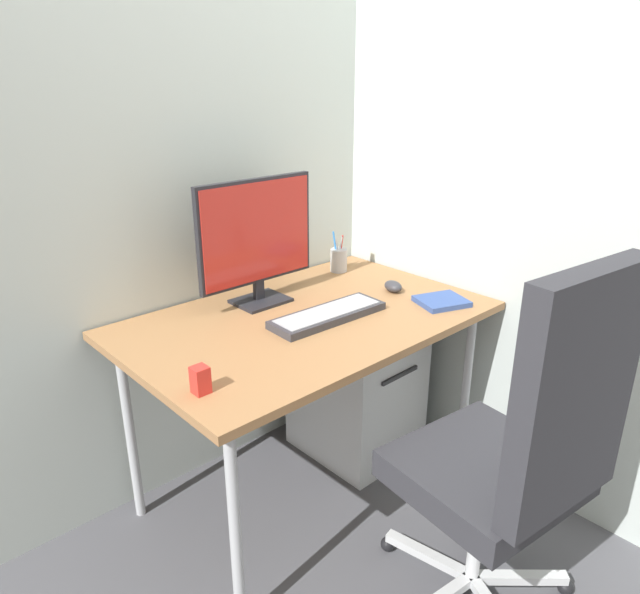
# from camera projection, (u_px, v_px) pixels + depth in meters

# --- Properties ---
(ground_plane) EXTENTS (8.00, 8.00, 0.00)m
(ground_plane) POSITION_uv_depth(u_px,v_px,m) (308.00, 488.00, 2.35)
(ground_plane) COLOR #4C4C51
(wall_back) EXTENTS (2.84, 0.04, 2.80)m
(wall_back) POSITION_uv_depth(u_px,v_px,m) (227.00, 123.00, 2.15)
(wall_back) COLOR #B7C1BC
(wall_back) RESTS_ON ground_plane
(wall_side_right) EXTENTS (0.04, 2.37, 2.80)m
(wall_side_right) POSITION_uv_depth(u_px,v_px,m) (484.00, 124.00, 2.12)
(wall_side_right) COLOR #B7C1BC
(wall_side_right) RESTS_ON ground_plane
(desk) EXTENTS (1.29, 0.82, 0.76)m
(desk) POSITION_uv_depth(u_px,v_px,m) (307.00, 330.00, 2.10)
(desk) COLOR #996B42
(desk) RESTS_ON ground_plane
(office_chair) EXTENTS (0.62, 0.63, 1.17)m
(office_chair) POSITION_uv_depth(u_px,v_px,m) (521.00, 448.00, 1.57)
(office_chair) COLOR black
(office_chair) RESTS_ON ground_plane
(filing_cabinet) EXTENTS (0.42, 0.48, 0.65)m
(filing_cabinet) POSITION_uv_depth(u_px,v_px,m) (356.00, 382.00, 2.51)
(filing_cabinet) COLOR silver
(filing_cabinet) RESTS_ON ground_plane
(monitor) EXTENTS (0.50, 0.16, 0.47)m
(monitor) POSITION_uv_depth(u_px,v_px,m) (257.00, 237.00, 2.12)
(monitor) COLOR black
(monitor) RESTS_ON desk
(keyboard) EXTENTS (0.45, 0.16, 0.03)m
(keyboard) POSITION_uv_depth(u_px,v_px,m) (328.00, 315.00, 2.05)
(keyboard) COLOR #333338
(keyboard) RESTS_ON desk
(mouse) EXTENTS (0.08, 0.10, 0.04)m
(mouse) POSITION_uv_depth(u_px,v_px,m) (393.00, 286.00, 2.30)
(mouse) COLOR #333338
(mouse) RESTS_ON desk
(pen_holder) EXTENTS (0.07, 0.07, 0.18)m
(pen_holder) POSITION_uv_depth(u_px,v_px,m) (339.00, 260.00, 2.53)
(pen_holder) COLOR #B2B5BA
(pen_holder) RESTS_ON desk
(notebook) EXTENTS (0.22, 0.20, 0.02)m
(notebook) POSITION_uv_depth(u_px,v_px,m) (442.00, 301.00, 2.18)
(notebook) COLOR #334C8C
(notebook) RESTS_ON desk
(desk_clamp_accessory) EXTENTS (0.04, 0.04, 0.08)m
(desk_clamp_accessory) POSITION_uv_depth(u_px,v_px,m) (200.00, 380.00, 1.56)
(desk_clamp_accessory) COLOR red
(desk_clamp_accessory) RESTS_ON desk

